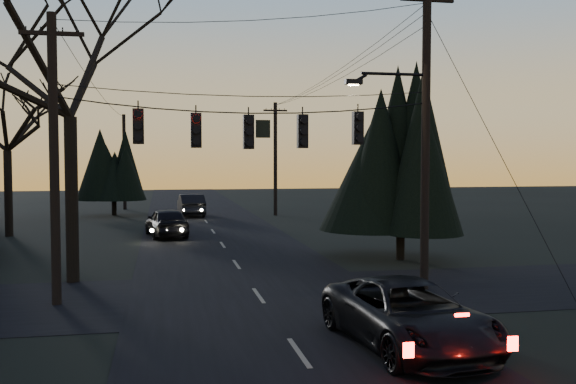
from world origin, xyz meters
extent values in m
cube|color=black|center=(0.00, 20.00, 0.01)|extent=(8.00, 120.00, 0.02)
cube|color=black|center=(0.00, 10.00, 0.01)|extent=(60.00, 7.00, 0.02)
cylinder|color=black|center=(-0.25, 10.00, 6.10)|extent=(11.50, 0.04, 0.04)
cylinder|color=black|center=(-5.99, 13.48, 2.87)|extent=(0.44, 0.44, 5.73)
cylinder|color=black|center=(6.99, 16.00, 0.80)|extent=(0.36, 0.36, 1.60)
cone|color=black|center=(6.99, 16.00, 4.97)|extent=(4.86, 4.86, 7.55)
cylinder|color=black|center=(-11.23, 27.92, 2.36)|extent=(0.44, 0.44, 4.72)
cylinder|color=black|center=(-6.48, 40.38, 0.80)|extent=(0.36, 0.36, 1.60)
cone|color=black|center=(-6.48, 40.38, 3.48)|extent=(3.92, 3.92, 4.55)
imported|color=black|center=(2.52, 3.91, 0.75)|extent=(3.03, 5.64, 1.50)
imported|color=black|center=(-2.68, 25.90, 0.80)|extent=(2.58, 4.95, 1.61)
imported|color=black|center=(-0.80, 38.54, 0.81)|extent=(1.99, 5.02, 1.63)
camera|label=1|loc=(-2.94, -9.62, 4.30)|focal=40.00mm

